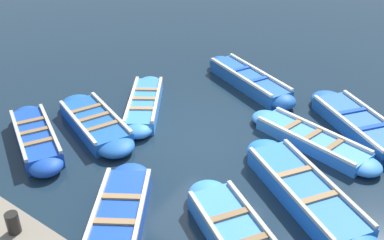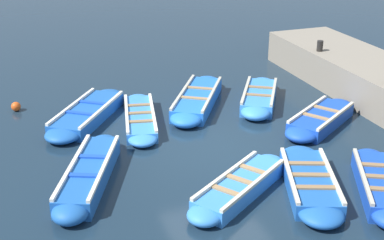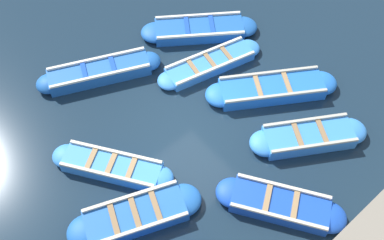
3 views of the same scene
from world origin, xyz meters
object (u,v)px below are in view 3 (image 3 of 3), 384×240
boat_near_quay (308,137)px  boat_outer_left (136,215)px  boat_outer_right (210,64)px  boat_centre (199,30)px  boat_drifting (272,89)px  boat_stern_in (100,72)px  boat_mid_row (280,205)px  boat_bow_out (112,167)px

boat_near_quay → boat_outer_left: size_ratio=0.94×
boat_outer_right → boat_centre: size_ratio=0.99×
boat_drifting → boat_outer_right: bearing=19.2°
boat_near_quay → boat_stern_in: (5.69, 3.02, 0.01)m
boat_centre → boat_mid_row: bearing=156.6°
boat_centre → boat_stern_in: boat_stern_in is taller
boat_centre → boat_drifting: bearing=179.1°
boat_outer_right → boat_mid_row: boat_mid_row is taller
boat_drifting → boat_centre: boat_drifting is taller
boat_outer_right → boat_centre: boat_centre is taller
boat_mid_row → boat_stern_in: (6.55, 0.95, 0.02)m
boat_bow_out → boat_mid_row: size_ratio=0.99×
boat_drifting → boat_bow_out: bearing=79.6°
boat_stern_in → boat_outer_left: (-4.43, 1.94, -0.03)m
boat_near_quay → boat_bow_out: boat_near_quay is taller
boat_near_quay → boat_outer_left: bearing=75.8°
boat_centre → boat_stern_in: size_ratio=0.97×
boat_drifting → boat_centre: bearing=-0.9°
boat_drifting → boat_stern_in: bearing=42.1°
boat_mid_row → boat_stern_in: bearing=8.3°
boat_near_quay → boat_bow_out: size_ratio=1.03×
boat_near_quay → boat_outer_right: boat_near_quay is taller
boat_near_quay → boat_drifting: size_ratio=0.85×
boat_outer_right → boat_mid_row: 5.00m
boat_drifting → boat_outer_right: (1.96, 0.68, -0.05)m
boat_outer_right → boat_mid_row: bearing=158.3°
boat_drifting → boat_stern_in: boat_stern_in is taller
boat_near_quay → boat_centre: bearing=-5.8°
boat_bow_out → boat_mid_row: bearing=-144.9°
boat_drifting → boat_bow_out: 5.16m
boat_outer_left → boat_drifting: bearing=-84.0°
boat_near_quay → boat_centre: boat_near_quay is taller
boat_near_quay → boat_drifting: boat_drifting is taller
boat_drifting → boat_outer_right: size_ratio=1.06×
boat_stern_in → boat_outer_right: bearing=-124.1°
boat_outer_right → boat_stern_in: size_ratio=0.96×
boat_outer_left → boat_near_quay: bearing=-104.2°
boat_outer_right → boat_bow_out: size_ratio=1.15×
boat_mid_row → boat_stern_in: boat_stern_in is taller
boat_centre → boat_stern_in: (0.57, 3.54, 0.03)m
boat_outer_left → boat_bow_out: bearing=-13.0°
boat_mid_row → boat_drifting: bearing=-43.3°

